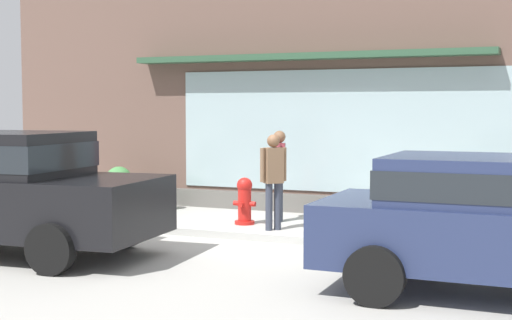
{
  "coord_description": "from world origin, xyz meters",
  "views": [
    {
      "loc": [
        4.71,
        -10.7,
        2.07
      ],
      "look_at": [
        -0.32,
        1.2,
        1.15
      ],
      "focal_mm": 51.68,
      "sensor_mm": 36.0,
      "label": 1
    }
  ],
  "objects": [
    {
      "name": "pedestrian_with_handbag",
      "position": [
        -0.08,
        1.75,
        0.95
      ],
      "size": [
        0.28,
        0.61,
        1.66
      ],
      "rotation": [
        0.0,
        0.0,
        1.86
      ],
      "color": "#333847",
      "rests_on": "ground_plane"
    },
    {
      "name": "fire_hydrant",
      "position": [
        -0.53,
        1.19,
        0.43
      ],
      "size": [
        0.42,
        0.39,
        0.84
      ],
      "color": "red",
      "rests_on": "ground_plane"
    },
    {
      "name": "ground_plane",
      "position": [
        0.0,
        0.0,
        0.0
      ],
      "size": [
        60.0,
        60.0,
        0.0
      ],
      "primitive_type": "plane",
      "color": "#B2AFA8"
    },
    {
      "name": "parked_car_navy",
      "position": [
        4.13,
        -2.34,
        0.88
      ],
      "size": [
        4.18,
        2.04,
        1.54
      ],
      "rotation": [
        0.0,
        0.0,
        -0.0
      ],
      "color": "navy",
      "rests_on": "ground_plane"
    },
    {
      "name": "potted_plant_near_hydrant",
      "position": [
        -2.84,
        2.32,
        0.3
      ],
      "size": [
        0.46,
        0.46,
        0.59
      ],
      "color": "#33473D",
      "rests_on": "ground_plane"
    },
    {
      "name": "pedestrian_passerby",
      "position": [
        0.17,
        0.79,
        0.95
      ],
      "size": [
        0.36,
        0.37,
        1.62
      ],
      "rotation": [
        0.0,
        0.0,
        3.96
      ],
      "color": "#333847",
      "rests_on": "ground_plane"
    },
    {
      "name": "potted_plant_corner_tall",
      "position": [
        3.17,
        2.35,
        0.35
      ],
      "size": [
        0.35,
        0.35,
        0.6
      ],
      "color": "#9E6042",
      "rests_on": "ground_plane"
    },
    {
      "name": "storefront",
      "position": [
        0.01,
        3.19,
        2.36
      ],
      "size": [
        14.0,
        0.81,
        4.8
      ],
      "color": "brown",
      "rests_on": "ground_plane"
    },
    {
      "name": "potted_plant_trailing_edge",
      "position": [
        -3.86,
        2.24,
        0.44
      ],
      "size": [
        0.55,
        0.55,
        0.85
      ],
      "color": "#9E6042",
      "rests_on": "ground_plane"
    },
    {
      "name": "curb_strip",
      "position": [
        0.0,
        -0.2,
        0.06
      ],
      "size": [
        14.0,
        0.24,
        0.12
      ],
      "primitive_type": "cube",
      "color": "#B2B2AD",
      "rests_on": "ground_plane"
    }
  ]
}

